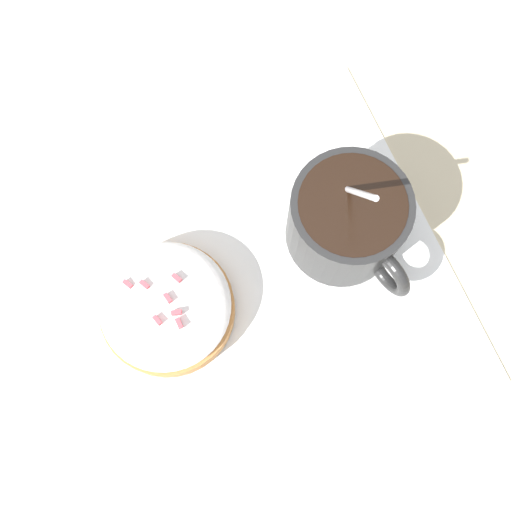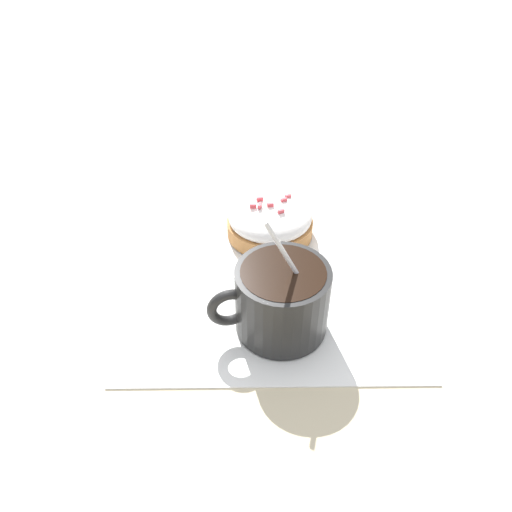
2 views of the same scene
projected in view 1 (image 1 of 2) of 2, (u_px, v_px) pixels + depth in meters
The scene contains 4 objects.
ground_plane at pixel (260, 280), 0.45m from camera, with size 3.00×3.00×0.00m, color #C6B793.
paper_napkin at pixel (260, 280), 0.45m from camera, with size 0.29×0.29×0.00m.
coffee_cup at pixel (348, 220), 0.43m from camera, with size 0.08×0.11×0.12m.
frosted_pastry at pixel (169, 313), 0.43m from camera, with size 0.10×0.10×0.04m.
Camera 1 is at (0.04, 0.10, 0.44)m, focal length 42.00 mm.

